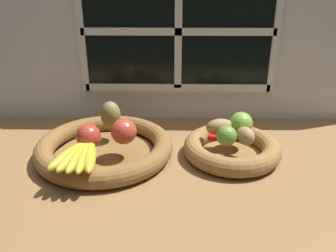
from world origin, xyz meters
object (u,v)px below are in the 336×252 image
(banana_bunch_front, at_px, (80,155))
(potato_oblong, at_px, (220,127))
(lime_far, at_px, (241,123))
(potato_back, at_px, (237,127))
(chili_pepper, at_px, (230,140))
(potato_small, at_px, (245,136))
(pear_brown, at_px, (111,115))
(fruit_bowl_right, at_px, (232,148))
(lime_near, at_px, (226,136))
(fruit_bowl_left, at_px, (105,147))
(apple_red_front, at_px, (89,136))
(apple_red_right, at_px, (124,131))

(banana_bunch_front, distance_m, potato_oblong, 0.40)
(potato_oblong, relative_size, lime_far, 1.22)
(banana_bunch_front, xyz_separation_m, potato_back, (0.42, 0.17, 0.01))
(potato_back, xyz_separation_m, chili_pepper, (-0.03, -0.06, -0.01))
(potato_small, xyz_separation_m, chili_pepper, (-0.04, 0.01, -0.02))
(pear_brown, relative_size, chili_pepper, 0.68)
(fruit_bowl_right, distance_m, lime_near, 0.07)
(fruit_bowl_right, bearing_deg, lime_far, 52.13)
(fruit_bowl_left, relative_size, potato_small, 6.49)
(banana_bunch_front, bearing_deg, fruit_bowl_left, 75.03)
(fruit_bowl_right, xyz_separation_m, apple_red_front, (-0.39, -0.06, 0.06))
(banana_bunch_front, distance_m, potato_small, 0.44)
(apple_red_right, distance_m, lime_far, 0.34)
(potato_back, bearing_deg, chili_pepper, -114.95)
(apple_red_front, relative_size, potato_back, 1.07)
(apple_red_front, relative_size, potato_small, 1.09)
(apple_red_right, relative_size, potato_oblong, 0.86)
(pear_brown, distance_m, lime_far, 0.39)
(chili_pepper, bearing_deg, lime_near, -118.28)
(apple_red_right, distance_m, potato_oblong, 0.28)
(fruit_bowl_right, distance_m, apple_red_right, 0.31)
(apple_red_right, height_order, lime_near, apple_red_right)
(potato_small, bearing_deg, fruit_bowl_right, 135.00)
(potato_small, bearing_deg, potato_back, 98.97)
(potato_small, xyz_separation_m, lime_far, (-0.00, 0.06, 0.01))
(pear_brown, height_order, chili_pepper, pear_brown)
(lime_near, distance_m, chili_pepper, 0.03)
(pear_brown, xyz_separation_m, potato_back, (0.37, -0.04, -0.02))
(lime_near, bearing_deg, apple_red_right, 178.72)
(apple_red_front, height_order, chili_pepper, apple_red_front)
(apple_red_front, bearing_deg, banana_bunch_front, -94.46)
(pear_brown, distance_m, chili_pepper, 0.36)
(pear_brown, xyz_separation_m, banana_bunch_front, (-0.04, -0.21, -0.02))
(fruit_bowl_left, xyz_separation_m, chili_pepper, (0.35, -0.02, 0.04))
(fruit_bowl_right, height_order, pear_brown, pear_brown)
(fruit_bowl_left, distance_m, potato_back, 0.39)
(fruit_bowl_right, bearing_deg, potato_back, 65.56)
(apple_red_right, height_order, potato_small, apple_red_right)
(potato_back, bearing_deg, apple_red_front, -167.00)
(apple_red_front, xyz_separation_m, potato_small, (0.42, 0.03, -0.01))
(potato_small, bearing_deg, lime_near, -173.33)
(fruit_bowl_left, distance_m, banana_bunch_front, 0.14)
(banana_bunch_front, bearing_deg, pear_brown, 78.37)
(potato_back, xyz_separation_m, potato_small, (0.01, -0.07, 0.00))
(pear_brown, relative_size, banana_bunch_front, 0.46)
(apple_red_right, height_order, potato_oblong, apple_red_right)
(banana_bunch_front, distance_m, potato_back, 0.45)
(apple_red_right, relative_size, apple_red_front, 1.08)
(apple_red_right, height_order, potato_back, apple_red_right)
(pear_brown, xyz_separation_m, lime_far, (0.38, -0.04, -0.01))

